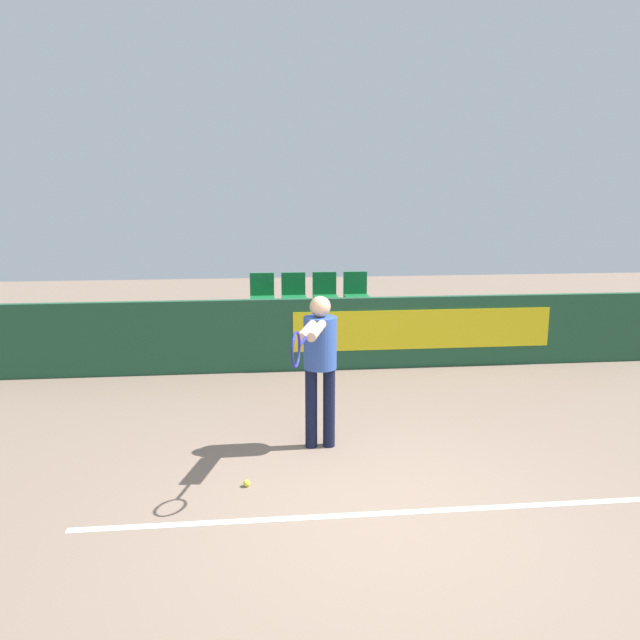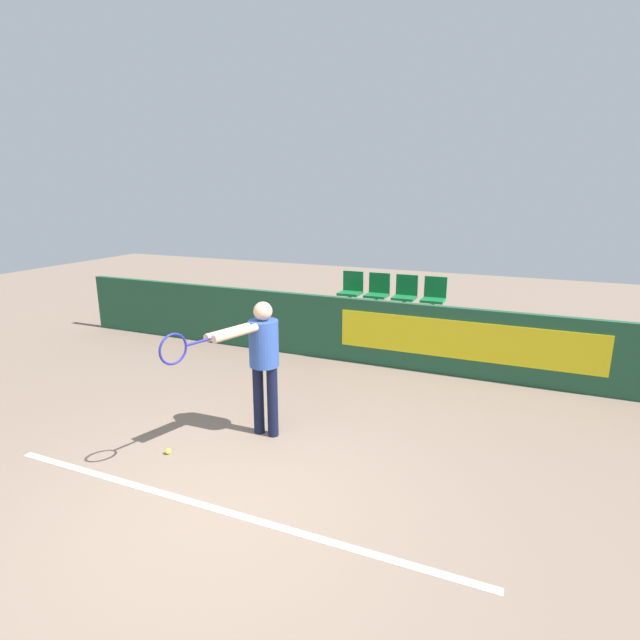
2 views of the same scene
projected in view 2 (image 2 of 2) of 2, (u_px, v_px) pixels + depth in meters
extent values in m
plane|color=#7A6656|center=(216.00, 509.00, 4.69)|extent=(30.00, 30.00, 0.00)
cube|color=white|center=(216.00, 509.00, 4.68)|extent=(5.11, 0.08, 0.01)
cube|color=#1E4C33|center=(366.00, 332.00, 8.52)|extent=(12.09, 0.12, 1.12)
cube|color=yellow|center=(464.00, 341.00, 7.82)|extent=(4.07, 0.02, 0.62)
cube|color=#9E9E99|center=(375.00, 345.00, 9.10)|extent=(11.69, 0.92, 0.35)
cube|color=#9E9E99|center=(389.00, 323.00, 9.87)|extent=(11.69, 0.92, 0.71)
cylinder|color=#333333|center=(333.00, 326.00, 9.40)|extent=(0.07, 0.07, 0.15)
cube|color=#146B33|center=(333.00, 321.00, 9.37)|extent=(0.43, 0.41, 0.05)
cube|color=#146B33|center=(337.00, 307.00, 9.48)|extent=(0.43, 0.04, 0.40)
cylinder|color=#333333|center=(361.00, 329.00, 9.18)|extent=(0.07, 0.07, 0.15)
cube|color=#146B33|center=(361.00, 324.00, 9.16)|extent=(0.43, 0.41, 0.05)
cube|color=#146B33|center=(365.00, 310.00, 9.27)|extent=(0.43, 0.04, 0.40)
cylinder|color=#333333|center=(391.00, 332.00, 8.97)|extent=(0.07, 0.07, 0.15)
cube|color=#146B33|center=(391.00, 327.00, 8.94)|extent=(0.43, 0.41, 0.05)
cube|color=#146B33|center=(394.00, 312.00, 9.05)|extent=(0.43, 0.04, 0.40)
cylinder|color=#333333|center=(421.00, 336.00, 8.76)|extent=(0.07, 0.07, 0.15)
cube|color=#146B33|center=(422.00, 330.00, 8.73)|extent=(0.43, 0.41, 0.05)
cube|color=#146B33|center=(425.00, 315.00, 8.84)|extent=(0.43, 0.04, 0.40)
cylinder|color=#333333|center=(350.00, 298.00, 10.13)|extent=(0.07, 0.07, 0.15)
cube|color=#146B33|center=(350.00, 293.00, 10.10)|extent=(0.43, 0.41, 0.05)
cube|color=#146B33|center=(353.00, 281.00, 10.21)|extent=(0.43, 0.04, 0.40)
cylinder|color=#333333|center=(376.00, 301.00, 9.91)|extent=(0.07, 0.07, 0.15)
cube|color=#146B33|center=(376.00, 296.00, 9.89)|extent=(0.43, 0.41, 0.05)
cube|color=#146B33|center=(379.00, 283.00, 10.00)|extent=(0.43, 0.04, 0.40)
cylinder|color=#333333|center=(404.00, 303.00, 9.70)|extent=(0.07, 0.07, 0.15)
cube|color=#146B33|center=(404.00, 298.00, 9.67)|extent=(0.43, 0.41, 0.05)
cube|color=#146B33|center=(407.00, 285.00, 9.78)|extent=(0.43, 0.04, 0.40)
cylinder|color=#333333|center=(433.00, 305.00, 9.49)|extent=(0.07, 0.07, 0.15)
cube|color=#146B33|center=(433.00, 300.00, 9.46)|extent=(0.43, 0.41, 0.05)
cube|color=#146B33|center=(436.00, 287.00, 9.57)|extent=(0.43, 0.04, 0.40)
cylinder|color=black|center=(259.00, 399.00, 6.06)|extent=(0.13, 0.13, 0.89)
cylinder|color=black|center=(273.00, 402.00, 5.98)|extent=(0.13, 0.13, 0.89)
cylinder|color=#2D4C99|center=(264.00, 343.00, 5.84)|extent=(0.35, 0.35, 0.55)
sphere|color=tan|center=(263.00, 311.00, 5.74)|extent=(0.22, 0.22, 0.22)
cylinder|color=tan|center=(228.00, 332.00, 5.44)|extent=(0.25, 0.60, 0.09)
cylinder|color=tan|center=(236.00, 333.00, 5.40)|extent=(0.25, 0.60, 0.09)
cylinder|color=navy|center=(198.00, 342.00, 5.08)|extent=(0.11, 0.30, 0.03)
torus|color=navy|center=(173.00, 349.00, 4.86)|extent=(0.11, 0.32, 0.32)
sphere|color=#CCDB33|center=(168.00, 451.00, 5.65)|extent=(0.07, 0.07, 0.07)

